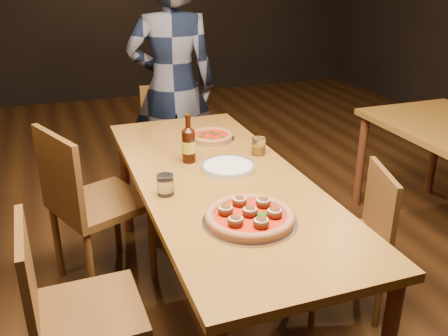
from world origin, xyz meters
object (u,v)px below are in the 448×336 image
object	(u,v)px
water_glass	(165,185)
chair_main_nw	(88,311)
beer_bottle	(189,145)
diner	(173,88)
amber_glass	(259,146)
table_main	(221,190)
plate_stack	(228,167)
pizza_meatball	(250,216)
chair_main_e	(342,240)
chair_main_sw	(100,202)
pizza_margherita	(211,136)
chair_end	(176,147)

from	to	relation	value
water_glass	chair_main_nw	bearing A→B (deg)	-141.19
beer_bottle	diner	xyz separation A→B (m)	(0.20, 1.09, 0.03)
diner	chair_main_nw	bearing A→B (deg)	74.48
amber_glass	diner	xyz separation A→B (m)	(-0.19, 1.12, 0.08)
table_main	plate_stack	distance (m)	0.13
chair_main_nw	pizza_meatball	bearing A→B (deg)	-94.62
plate_stack	diner	distance (m)	1.27
table_main	chair_main_e	size ratio (longest dim) A/B	2.40
chair_main_sw	pizza_margherita	size ratio (longest dim) A/B	3.59
water_glass	diner	xyz separation A→B (m)	(0.41, 1.43, 0.08)
chair_main_nw	pizza_margherita	bearing A→B (deg)	-42.45
chair_main_e	plate_stack	xyz separation A→B (m)	(-0.50, 0.33, 0.35)
diner	chair_end	bearing A→B (deg)	88.75
amber_glass	diner	bearing A→B (deg)	99.82
table_main	chair_main_e	world-z (taller)	chair_main_e
water_glass	table_main	bearing A→B (deg)	17.36
amber_glass	chair_main_e	bearing A→B (deg)	-60.23
chair_main_sw	pizza_margherita	world-z (taller)	chair_main_sw
chair_end	plate_stack	distance (m)	1.19
chair_main_nw	amber_glass	xyz separation A→B (m)	(1.01, 0.65, 0.34)
chair_main_sw	diner	bearing A→B (deg)	-59.16
chair_main_nw	beer_bottle	size ratio (longest dim) A/B	3.54
plate_stack	beer_bottle	xyz separation A→B (m)	(-0.16, 0.17, 0.08)
pizza_meatball	water_glass	world-z (taller)	water_glass
chair_main_sw	beer_bottle	bearing A→B (deg)	-136.15
table_main	diner	bearing A→B (deg)	85.45
pizza_margherita	plate_stack	xyz separation A→B (m)	(-0.07, -0.47, -0.00)
table_main	pizza_margherita	xyz separation A→B (m)	(0.13, 0.54, 0.09)
chair_main_e	chair_end	distance (m)	1.55
beer_bottle	amber_glass	bearing A→B (deg)	-3.81
chair_main_sw	chair_end	size ratio (longest dim) A/B	1.07
chair_end	plate_stack	bearing A→B (deg)	-86.96
plate_stack	beer_bottle	world-z (taller)	beer_bottle
plate_stack	diner	bearing A→B (deg)	88.27
chair_main_sw	amber_glass	world-z (taller)	chair_main_sw
chair_main_e	pizza_margherita	xyz separation A→B (m)	(-0.44, 0.79, 0.35)
table_main	amber_glass	xyz separation A→B (m)	(0.30, 0.22, 0.12)
chair_main_nw	plate_stack	xyz separation A→B (m)	(0.78, 0.50, 0.31)
pizza_meatball	water_glass	xyz separation A→B (m)	(-0.26, 0.37, 0.02)
chair_main_sw	beer_bottle	distance (m)	0.61
table_main	diner	world-z (taller)	diner
chair_main_nw	chair_main_e	distance (m)	1.29
table_main	pizza_meatball	bearing A→B (deg)	-94.60
pizza_margherita	amber_glass	distance (m)	0.36
pizza_margherita	plate_stack	world-z (taller)	pizza_margherita
beer_bottle	water_glass	bearing A→B (deg)	-121.63
pizza_margherita	table_main	bearing A→B (deg)	-103.80
plate_stack	water_glass	bearing A→B (deg)	-155.23
chair_end	pizza_margherita	distance (m)	0.75
chair_main_nw	pizza_meatball	world-z (taller)	chair_main_nw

